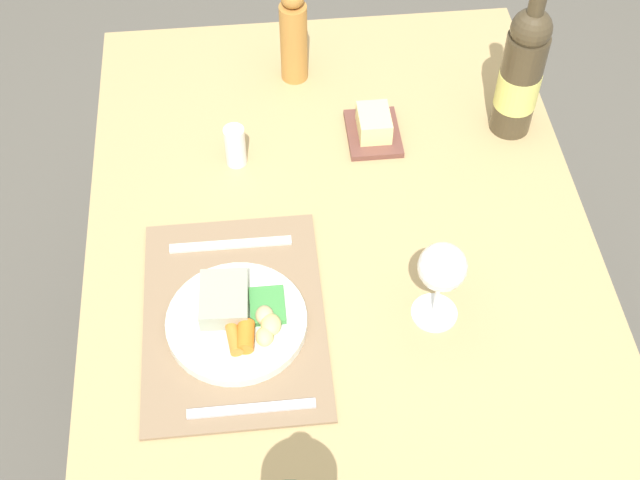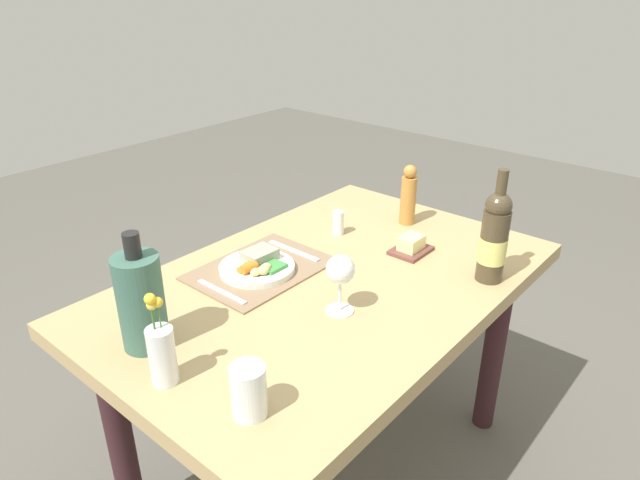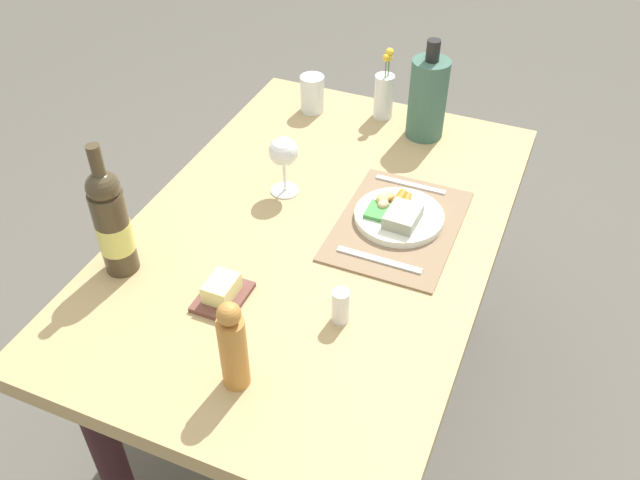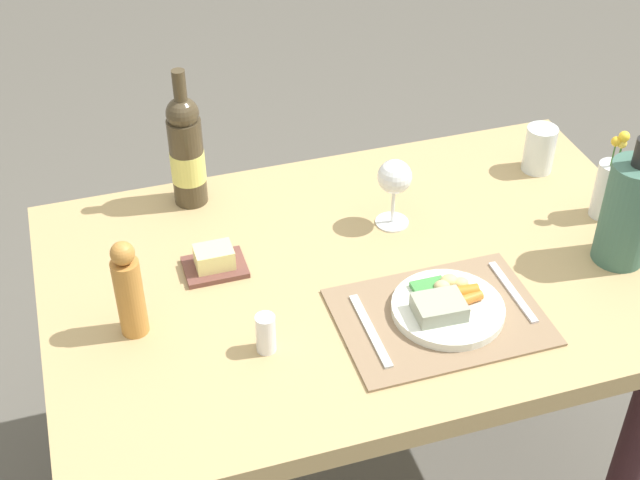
# 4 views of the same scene
# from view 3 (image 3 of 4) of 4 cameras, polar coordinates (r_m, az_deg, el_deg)

# --- Properties ---
(ground_plane) EXTENTS (8.00, 8.00, 0.00)m
(ground_plane) POSITION_cam_3_polar(r_m,az_deg,el_deg) (2.26, -0.36, -13.76)
(ground_plane) COLOR #56524B
(dining_table) EXTENTS (1.35, 0.88, 0.75)m
(dining_table) POSITION_cam_3_polar(r_m,az_deg,el_deg) (1.77, -0.44, -1.57)
(dining_table) COLOR tan
(dining_table) RESTS_ON ground_plane
(placemat) EXTENTS (0.41, 0.29, 0.01)m
(placemat) POSITION_cam_3_polar(r_m,az_deg,el_deg) (1.72, 6.57, 1.25)
(placemat) COLOR #866C51
(placemat) RESTS_ON dining_table
(dinner_plate) EXTENTS (0.23, 0.23, 0.05)m
(dinner_plate) POSITION_cam_3_polar(r_m,az_deg,el_deg) (1.72, 6.59, 2.12)
(dinner_plate) COLOR white
(dinner_plate) RESTS_ON placemat
(fork) EXTENTS (0.02, 0.21, 0.00)m
(fork) POSITION_cam_3_polar(r_m,az_deg,el_deg) (1.61, 4.98, -1.67)
(fork) COLOR silver
(fork) RESTS_ON placemat
(knife) EXTENTS (0.02, 0.19, 0.00)m
(knife) POSITION_cam_3_polar(r_m,az_deg,el_deg) (1.85, 7.60, 4.63)
(knife) COLOR silver
(knife) RESTS_ON placemat
(salt_shaker) EXTENTS (0.04, 0.04, 0.08)m
(salt_shaker) POSITION_cam_3_polar(r_m,az_deg,el_deg) (1.45, 1.73, -5.56)
(salt_shaker) COLOR white
(salt_shaker) RESTS_ON dining_table
(wine_bottle) EXTENTS (0.08, 0.08, 0.34)m
(wine_bottle) POSITION_cam_3_polar(r_m,az_deg,el_deg) (1.57, -17.06, 1.39)
(wine_bottle) COLOR #423725
(wine_bottle) RESTS_ON dining_table
(pepper_mill) EXTENTS (0.05, 0.05, 0.22)m
(pepper_mill) POSITION_cam_3_polar(r_m,az_deg,el_deg) (1.30, -7.32, -8.88)
(pepper_mill) COLOR #B77B37
(pepper_mill) RESTS_ON dining_table
(flower_vase) EXTENTS (0.06, 0.06, 0.22)m
(flower_vase) POSITION_cam_3_polar(r_m,az_deg,el_deg) (2.12, 5.39, 12.13)
(flower_vase) COLOR silver
(flower_vase) RESTS_ON dining_table
(cooler_bottle) EXTENTS (0.11, 0.11, 0.30)m
(cooler_bottle) POSITION_cam_3_polar(r_m,az_deg,el_deg) (2.02, 9.02, 11.71)
(cooler_bottle) COLOR #3B6253
(cooler_bottle) RESTS_ON dining_table
(butter_dish) EXTENTS (0.13, 0.10, 0.06)m
(butter_dish) POSITION_cam_3_polar(r_m,az_deg,el_deg) (1.52, -8.22, -4.33)
(butter_dish) COLOR brown
(butter_dish) RESTS_ON dining_table
(water_tumbler) EXTENTS (0.07, 0.07, 0.12)m
(water_tumbler) POSITION_cam_3_polar(r_m,az_deg,el_deg) (2.15, -0.65, 12.00)
(water_tumbler) COLOR silver
(water_tumbler) RESTS_ON dining_table
(wine_glass) EXTENTS (0.08, 0.08, 0.16)m
(wine_glass) POSITION_cam_3_polar(r_m,az_deg,el_deg) (1.76, -3.08, 7.24)
(wine_glass) COLOR white
(wine_glass) RESTS_ON dining_table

